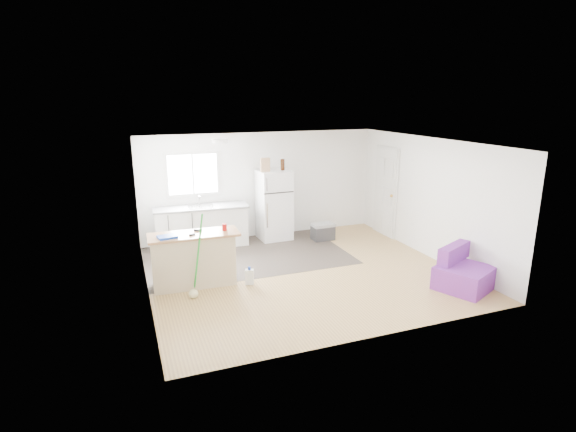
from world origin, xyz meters
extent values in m
cube|color=olive|center=(0.00, 0.00, -0.01)|extent=(5.50, 5.00, 0.01)
cube|color=white|center=(0.00, 0.00, 2.40)|extent=(5.50, 5.00, 0.01)
cube|color=white|center=(0.00, 2.50, 1.20)|extent=(5.50, 0.01, 2.40)
cube|color=white|center=(0.00, -2.50, 1.20)|extent=(5.50, 0.01, 2.40)
cube|color=white|center=(-2.75, 0.00, 1.20)|extent=(0.01, 5.00, 2.40)
cube|color=white|center=(2.75, 0.00, 1.20)|extent=(0.01, 5.00, 2.40)
cube|color=#2E2722|center=(-0.73, 1.25, 0.00)|extent=(4.05, 2.50, 0.00)
cube|color=white|center=(-1.55, 2.49, 1.55)|extent=(1.18, 0.04, 0.98)
cube|color=white|center=(-1.55, 2.47, 1.55)|extent=(1.05, 0.01, 0.85)
cube|color=white|center=(-1.55, 2.46, 1.55)|extent=(0.03, 0.02, 0.85)
cube|color=white|center=(2.72, 1.55, 1.01)|extent=(0.05, 0.82, 2.03)
cube|color=white|center=(2.73, 1.55, 1.02)|extent=(0.03, 0.92, 2.10)
sphere|color=gold|center=(2.67, 1.23, 1.00)|extent=(0.07, 0.07, 0.07)
cylinder|color=white|center=(-1.20, 1.20, 2.36)|extent=(0.30, 0.30, 0.07)
cube|color=white|center=(-1.46, 2.19, 0.43)|extent=(1.97, 0.69, 0.85)
cube|color=slate|center=(-1.46, 2.19, 0.87)|extent=(2.03, 0.74, 0.04)
cube|color=silver|center=(-1.46, 2.16, 0.87)|extent=(0.56, 0.44, 0.06)
cube|color=#C5B78E|center=(-1.97, 0.13, 0.45)|extent=(1.39, 0.53, 0.89)
cube|color=#BB7A50|center=(-1.95, 0.13, 0.91)|extent=(1.53, 0.62, 0.04)
cube|color=white|center=(0.19, 2.15, 0.79)|extent=(0.72, 0.68, 1.58)
cube|color=black|center=(0.19, 1.82, 1.14)|extent=(0.70, 0.04, 0.02)
cube|color=silver|center=(-0.09, 1.82, 1.34)|extent=(0.03, 0.02, 0.28)
cube|color=silver|center=(-0.09, 1.82, 0.65)|extent=(0.03, 0.02, 0.55)
cube|color=#313134|center=(1.19, 1.66, 0.16)|extent=(0.49, 0.34, 0.32)
cube|color=#939396|center=(1.19, 1.66, 0.35)|extent=(0.51, 0.36, 0.06)
cube|color=purple|center=(2.28, -1.65, 0.20)|extent=(1.09, 1.07, 0.40)
cube|color=purple|center=(2.28, -1.35, 0.54)|extent=(0.85, 0.53, 0.30)
cube|color=silver|center=(-1.07, -0.17, 0.13)|extent=(0.17, 0.15, 0.27)
cylinder|color=#1736A2|center=(-1.07, -0.17, 0.29)|extent=(0.07, 0.07, 0.05)
cylinder|color=green|center=(-1.94, -0.25, 0.72)|extent=(0.18, 0.34, 1.35)
sphere|color=beige|center=(-2.08, -0.38, 0.07)|extent=(0.16, 0.16, 0.16)
cylinder|color=#BC0C0B|center=(-1.42, 0.13, 0.99)|extent=(0.08, 0.08, 0.12)
cube|color=blue|center=(-2.39, 0.04, 0.95)|extent=(0.33, 0.27, 0.04)
cube|color=black|center=(-1.85, 0.26, 0.95)|extent=(0.15, 0.09, 0.03)
cube|color=black|center=(-1.99, 0.04, 0.94)|extent=(0.11, 0.06, 0.03)
cube|color=tan|center=(-0.04, 2.07, 1.73)|extent=(0.21, 0.12, 0.30)
cylinder|color=#341809|center=(0.37, 2.11, 1.71)|extent=(0.08, 0.08, 0.25)
cylinder|color=#341809|center=(0.39, 2.12, 1.71)|extent=(0.07, 0.07, 0.25)
camera|label=1|loc=(-3.01, -7.21, 3.17)|focal=28.00mm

